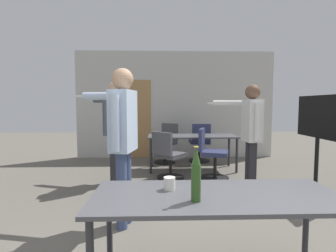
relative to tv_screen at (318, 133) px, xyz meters
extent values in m
cube|color=beige|center=(-2.05, 2.99, 0.44)|extent=(5.20, 0.10, 2.80)
cube|color=#AD7F4C|center=(-3.15, 2.93, 0.06)|extent=(0.90, 0.02, 2.05)
cube|color=#4C4C51|center=(-2.05, -2.12, -0.23)|extent=(1.83, 0.74, 0.03)
cylinder|color=#2D2D33|center=(-2.90, -1.81, -0.60)|extent=(0.05, 0.05, 0.72)
cylinder|color=#2D2D33|center=(-1.19, -1.81, -0.60)|extent=(0.05, 0.05, 0.72)
cube|color=#4C4C51|center=(-1.77, 1.59, -0.23)|extent=(1.89, 0.73, 0.03)
cylinder|color=#2D2D33|center=(-2.66, 1.29, -0.60)|extent=(0.05, 0.05, 0.72)
cylinder|color=#2D2D33|center=(-0.88, 1.29, -0.60)|extent=(0.05, 0.05, 0.72)
cylinder|color=#2D2D33|center=(-2.66, 1.90, -0.60)|extent=(0.05, 0.05, 0.72)
cylinder|color=#2D2D33|center=(-0.88, 1.90, -0.60)|extent=(0.05, 0.05, 0.72)
cube|color=black|center=(0.00, 0.00, -0.95)|extent=(0.44, 0.56, 0.03)
cylinder|color=black|center=(0.00, 0.00, -0.50)|extent=(0.06, 0.06, 0.86)
cube|color=black|center=(0.00, 0.00, 0.26)|extent=(0.04, 1.11, 0.66)
cube|color=black|center=(0.02, 0.00, 0.26)|extent=(0.01, 1.02, 0.58)
cylinder|color=#3D4C75|center=(-2.90, -1.10, -0.52)|extent=(0.12, 0.12, 0.88)
cylinder|color=#3D4C75|center=(-2.87, -0.94, -0.52)|extent=(0.12, 0.12, 0.88)
cube|color=silver|center=(-2.89, -1.02, 0.26)|extent=(0.30, 0.43, 0.69)
sphere|color=tan|center=(-2.89, -1.02, 0.73)|extent=(0.24, 0.24, 0.24)
cylinder|color=silver|center=(-2.93, -1.26, 0.25)|extent=(0.09, 0.09, 0.60)
cylinder|color=silver|center=(-3.13, -0.72, 0.55)|extent=(0.60, 0.21, 0.09)
cube|color=white|center=(-3.45, -0.66, 0.55)|extent=(0.12, 0.06, 0.03)
cylinder|color=#28282D|center=(-1.03, -0.03, -0.55)|extent=(0.12, 0.12, 0.83)
cylinder|color=#28282D|center=(-1.03, 0.13, -0.55)|extent=(0.12, 0.12, 0.83)
cube|color=silver|center=(-1.03, 0.05, 0.20)|extent=(0.22, 0.39, 0.65)
sphere|color=brown|center=(-1.03, 0.05, 0.64)|extent=(0.23, 0.23, 0.23)
cylinder|color=silver|center=(-1.03, -0.19, 0.19)|extent=(0.09, 0.09, 0.57)
cylinder|color=silver|center=(-1.32, 0.28, 0.47)|extent=(0.57, 0.10, 0.09)
cube|color=white|center=(-1.63, 0.28, 0.47)|extent=(0.12, 0.04, 0.03)
cylinder|color=#28282D|center=(-3.27, 0.55, -0.52)|extent=(0.15, 0.15, 0.88)
cylinder|color=#28282D|center=(-3.21, 0.74, -0.52)|extent=(0.15, 0.15, 0.88)
cube|color=#4C5660|center=(-3.24, 0.64, 0.26)|extent=(0.39, 0.53, 0.69)
sphere|color=#DBAD89|center=(-3.24, 0.64, 0.73)|extent=(0.24, 0.24, 0.24)
cylinder|color=#4C5660|center=(-3.32, 0.36, 0.24)|extent=(0.11, 0.11, 0.60)
cylinder|color=#4C5660|center=(-3.44, 1.01, 0.54)|extent=(0.60, 0.28, 0.11)
cube|color=white|center=(-3.75, 1.10, 0.54)|extent=(0.13, 0.07, 0.03)
cylinder|color=black|center=(-1.42, 0.88, -0.95)|extent=(0.52, 0.52, 0.03)
cylinder|color=black|center=(-1.42, 0.88, -0.72)|extent=(0.06, 0.06, 0.42)
cube|color=navy|center=(-1.42, 0.88, -0.47)|extent=(0.58, 0.58, 0.08)
cube|color=navy|center=(-1.67, 0.96, -0.22)|extent=(0.19, 0.43, 0.42)
cylinder|color=black|center=(-2.27, 0.94, -0.95)|extent=(0.52, 0.52, 0.03)
cylinder|color=black|center=(-2.27, 0.94, -0.74)|extent=(0.06, 0.06, 0.38)
cube|color=#4C4C51|center=(-2.27, 0.94, -0.51)|extent=(0.65, 0.65, 0.08)
cube|color=#4C4C51|center=(-2.43, 0.73, -0.26)|extent=(0.38, 0.32, 0.42)
cylinder|color=black|center=(-1.49, 2.40, -0.95)|extent=(0.52, 0.52, 0.03)
cylinder|color=black|center=(-1.49, 2.40, -0.72)|extent=(0.06, 0.06, 0.42)
cube|color=navy|center=(-1.49, 2.40, -0.47)|extent=(0.48, 0.48, 0.08)
cube|color=navy|center=(-1.48, 2.14, -0.22)|extent=(0.44, 0.08, 0.42)
cylinder|color=black|center=(-2.35, 2.29, -0.95)|extent=(0.52, 0.52, 0.03)
cylinder|color=black|center=(-2.35, 2.29, -0.73)|extent=(0.06, 0.06, 0.41)
cube|color=#4C4C51|center=(-2.35, 2.29, -0.48)|extent=(0.63, 0.63, 0.08)
cube|color=#4C4C51|center=(-2.22, 2.51, -0.23)|extent=(0.41, 0.28, 0.42)
cylinder|color=#2D511E|center=(-2.23, -2.25, -0.09)|extent=(0.07, 0.07, 0.25)
cone|color=#2D511E|center=(-2.23, -2.25, 0.10)|extent=(0.06, 0.06, 0.11)
cylinder|color=gold|center=(-2.23, -2.25, 0.16)|extent=(0.03, 0.03, 0.01)
cylinder|color=silver|center=(-2.40, -2.01, -0.17)|extent=(0.09, 0.09, 0.10)
camera|label=1|loc=(-2.47, -3.99, 0.44)|focal=28.00mm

